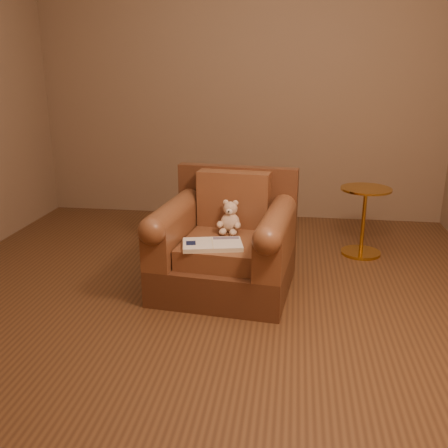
# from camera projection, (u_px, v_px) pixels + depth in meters

# --- Properties ---
(floor) EXTENTS (4.00, 4.00, 0.00)m
(floor) POSITION_uv_depth(u_px,v_px,m) (206.00, 299.00, 3.32)
(floor) COLOR brown
(floor) RESTS_ON ground
(room) EXTENTS (4.02, 4.02, 2.71)m
(room) POSITION_uv_depth(u_px,v_px,m) (202.00, 22.00, 2.80)
(room) COLOR #826850
(room) RESTS_ON ground
(armchair) EXTENTS (0.96, 0.92, 0.79)m
(armchair) POSITION_uv_depth(u_px,v_px,m) (226.00, 245.00, 3.43)
(armchair) COLOR #55301C
(armchair) RESTS_ON floor
(teddy_bear) EXTENTS (0.17, 0.19, 0.23)m
(teddy_bear) POSITION_uv_depth(u_px,v_px,m) (230.00, 220.00, 3.44)
(teddy_bear) COLOR beige
(teddy_bear) RESTS_ON armchair
(guidebook) EXTENTS (0.42, 0.30, 0.03)m
(guidebook) POSITION_uv_depth(u_px,v_px,m) (212.00, 245.00, 3.18)
(guidebook) COLOR beige
(guidebook) RESTS_ON armchair
(side_table) EXTENTS (0.40, 0.40, 0.56)m
(side_table) POSITION_uv_depth(u_px,v_px,m) (364.00, 219.00, 4.02)
(side_table) COLOR gold
(side_table) RESTS_ON floor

